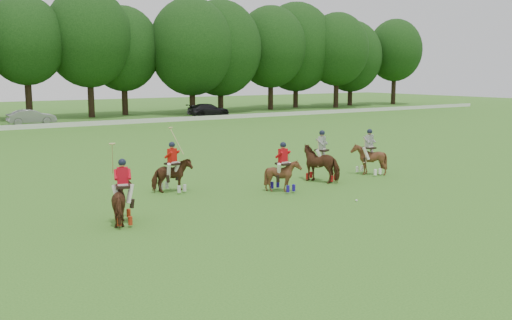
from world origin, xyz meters
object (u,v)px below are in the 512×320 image
polo_stripe_a (322,163)px  polo_ball (357,200)px  car_mid (31,117)px  polo_red_b (173,175)px  car_right (209,110)px  polo_red_a (123,201)px  polo_red_c (283,174)px  polo_stripe_b (369,158)px

polo_stripe_a → polo_ball: polo_stripe_a is taller
car_mid → polo_red_b: size_ratio=1.66×
car_right → polo_ball: (-16.27, -41.79, -0.67)m
polo_stripe_a → polo_ball: 4.36m
polo_red_a → polo_red_c: bearing=9.6°
polo_red_b → polo_stripe_b: 9.97m
car_right → polo_stripe_a: (-14.73, -37.80, 0.15)m
car_mid → polo_red_a: (-5.60, -39.94, 0.05)m
polo_red_c → polo_stripe_a: 2.97m
polo_red_b → polo_red_c: bearing=-31.7°
polo_red_a → polo_red_b: 5.11m
polo_red_a → polo_ball: bearing=-12.0°
polo_stripe_a → polo_red_c: bearing=-163.0°
car_right → polo_red_a: polo_red_a is taller
car_mid → polo_ball: 41.92m
car_right → polo_stripe_b: 39.49m
car_mid → polo_stripe_b: bearing=-167.4°
car_right → polo_red_b: size_ratio=1.85×
polo_red_c → polo_stripe_a: bearing=17.0°
polo_red_b → polo_stripe_b: (9.85, -1.50, 0.06)m
polo_red_b → polo_ball: polo_red_b is taller
polo_red_a → polo_ball: size_ratio=30.32×
car_mid → polo_red_b: bearing=177.7°
polo_red_a → polo_stripe_b: 13.55m
car_right → polo_stripe_b: size_ratio=2.19×
polo_red_b → polo_red_c: polo_red_b is taller
polo_red_a → polo_stripe_b: size_ratio=1.21×
polo_ball → car_right: bearing=68.7°
polo_red_a → car_mid: bearing=82.0°
polo_stripe_a → polo_ball: size_ratio=26.40×
polo_red_a → polo_stripe_a: size_ratio=1.15×
polo_red_c → car_mid: bearing=92.8°
car_right → polo_stripe_b: bearing=165.8°
polo_red_a → polo_red_b: polo_red_a is taller
polo_red_c → polo_ball: (1.29, -3.13, -0.70)m
car_mid → polo_stripe_a: polo_stripe_a is taller
polo_red_b → polo_ball: 7.67m
car_mid → polo_ball: size_ratio=49.32×
car_right → polo_red_b: bearing=152.3°
car_right → polo_red_a: bearing=150.9°
car_right → polo_red_c: (-17.56, -38.67, 0.02)m
polo_red_c → car_right: bearing=65.6°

